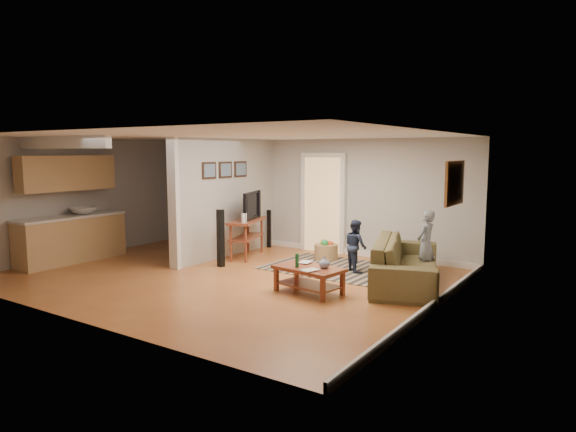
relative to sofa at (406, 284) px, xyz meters
The scene contains 11 objects.
ground 3.15m from the sofa, 156.41° to the right, with size 7.50×7.50×0.00m, color #964B26.
room_shell 4.29m from the sofa, 168.10° to the right, with size 7.54×6.02×2.52m.
area_rug 1.61m from the sofa, 166.47° to the left, with size 2.53×1.85×0.01m, color black.
sofa is the anchor object (origin of this frame).
coffee_table 1.78m from the sofa, 127.13° to the right, with size 1.15×0.77×0.63m.
tv_console 3.70m from the sofa, behind, with size 0.88×1.36×1.10m.
speaker_left 3.60m from the sofa, 168.00° to the right, with size 0.11×0.11×1.12m, color black.
speaker_right 4.17m from the sofa, 159.65° to the left, with size 0.09×0.09×0.88m, color black.
toy_basket 2.31m from the sofa, 155.16° to the left, with size 0.49×0.49×0.44m.
child 0.64m from the sofa, 79.45° to the left, with size 0.44×0.29×1.20m, color gray.
toddler 1.16m from the sofa, 163.56° to the left, with size 0.48×0.37×0.98m, color #1F2841.
Camera 1 is at (5.91, -6.92, 2.22)m, focal length 32.00 mm.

